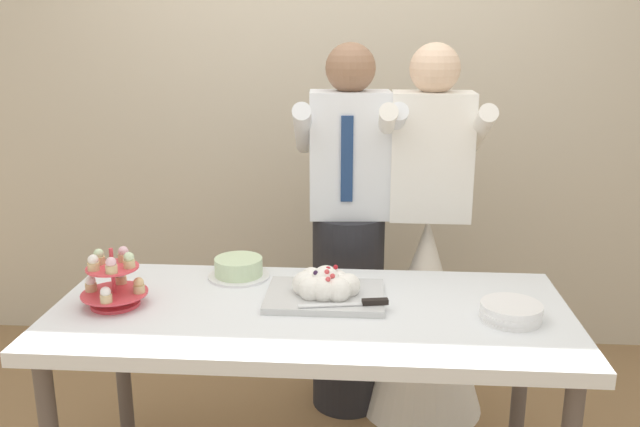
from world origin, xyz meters
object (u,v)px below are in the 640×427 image
object	(u,v)px
main_cake_tray	(325,288)
plate_stack	(511,312)
dessert_table	(310,327)
round_cake	(239,268)
cupcake_stand	(114,282)
person_groom	(348,253)
person_bride	(425,290)

from	to	relation	value
main_cake_tray	plate_stack	bearing A→B (deg)	-11.36
dessert_table	main_cake_tray	world-z (taller)	main_cake_tray
dessert_table	round_cake	size ratio (longest dim) A/B	7.50
cupcake_stand	round_cake	world-z (taller)	cupcake_stand
main_cake_tray	person_groom	bearing A→B (deg)	83.90
dessert_table	person_bride	bearing A→B (deg)	55.97
main_cake_tray	cupcake_stand	bearing A→B (deg)	-171.81
person_groom	cupcake_stand	bearing A→B (deg)	-138.16
main_cake_tray	person_bride	distance (m)	0.76
plate_stack	person_bride	distance (m)	0.79
cupcake_stand	person_bride	bearing A→B (deg)	31.60
person_groom	person_bride	distance (m)	0.38
dessert_table	person_groom	distance (m)	0.70
round_cake	person_groom	bearing A→B (deg)	44.56
main_cake_tray	person_groom	xyz separation A→B (m)	(0.06, 0.61, -0.07)
plate_stack	dessert_table	bearing A→B (deg)	176.09
round_cake	person_bride	size ratio (longest dim) A/B	0.14
dessert_table	person_bride	size ratio (longest dim) A/B	1.08
person_bride	person_groom	bearing A→B (deg)	178.35
plate_stack	person_bride	bearing A→B (deg)	106.76
cupcake_stand	main_cake_tray	world-z (taller)	cupcake_stand
cupcake_stand	plate_stack	size ratio (longest dim) A/B	1.10
main_cake_tray	round_cake	distance (m)	0.40
cupcake_stand	round_cake	size ratio (longest dim) A/B	0.96
round_cake	person_groom	xyz separation A→B (m)	(0.42, 0.41, -0.06)
person_groom	dessert_table	bearing A→B (deg)	-99.18
cupcake_stand	person_groom	bearing A→B (deg)	41.84
round_cake	plate_stack	bearing A→B (deg)	-18.35
main_cake_tray	person_bride	world-z (taller)	person_bride
person_bride	plate_stack	bearing A→B (deg)	-73.24
cupcake_stand	dessert_table	bearing A→B (deg)	2.08
round_cake	person_bride	bearing A→B (deg)	27.64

